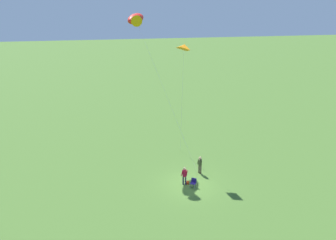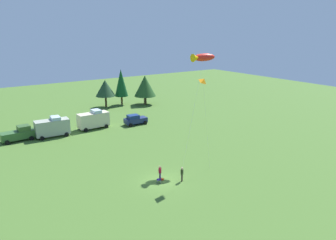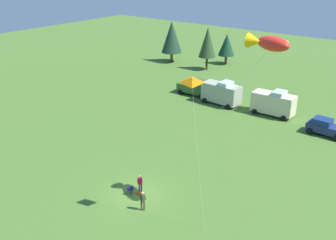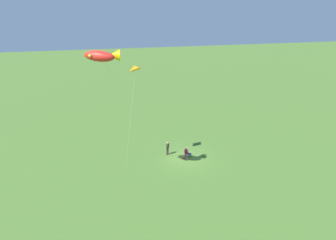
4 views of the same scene
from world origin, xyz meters
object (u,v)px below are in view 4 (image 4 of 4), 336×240
object	(u,v)px
folding_chair	(188,153)
person_spectator	(186,153)
kite_large_fish	(103,56)
kite_delta_orange	(134,68)
backpack_on_grass	(184,158)
person_kite_flyer	(167,147)

from	to	relation	value
folding_chair	person_spectator	distance (m)	1.04
kite_large_fish	kite_delta_orange	distance (m)	5.85
backpack_on_grass	kite_large_fish	world-z (taller)	kite_large_fish
folding_chair	person_spectator	bearing A→B (deg)	-95.49
folding_chair	person_spectator	size ratio (longest dim) A/B	0.47
folding_chair	backpack_on_grass	world-z (taller)	folding_chair
backpack_on_grass	kite_large_fish	size ratio (longest dim) A/B	0.02
folding_chair	backpack_on_grass	size ratio (longest dim) A/B	2.56
kite_large_fish	kite_delta_orange	xyz separation A→B (m)	(-3.20, -4.36, -2.24)
person_kite_flyer	backpack_on_grass	size ratio (longest dim) A/B	5.44
person_kite_flyer	folding_chair	xyz separation A→B (m)	(-2.40, 1.08, -0.53)
person_kite_flyer	person_spectator	size ratio (longest dim) A/B	1.00
folding_chair	kite_delta_orange	xyz separation A→B (m)	(6.23, -0.08, 10.91)
kite_large_fish	kite_delta_orange	world-z (taller)	kite_large_fish
folding_chair	person_spectator	world-z (taller)	person_spectator
folding_chair	backpack_on_grass	xyz separation A→B (m)	(0.61, 0.40, -0.38)
person_spectator	kite_delta_orange	bearing A→B (deg)	-175.49
person_kite_flyer	folding_chair	world-z (taller)	person_kite_flyer
person_kite_flyer	person_spectator	bearing A→B (deg)	10.08
person_spectator	folding_chair	bearing A→B (deg)	67.52
backpack_on_grass	kite_delta_orange	xyz separation A→B (m)	(5.62, -0.48, 11.29)
person_kite_flyer	kite_large_fish	size ratio (longest dim) A/B	0.12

